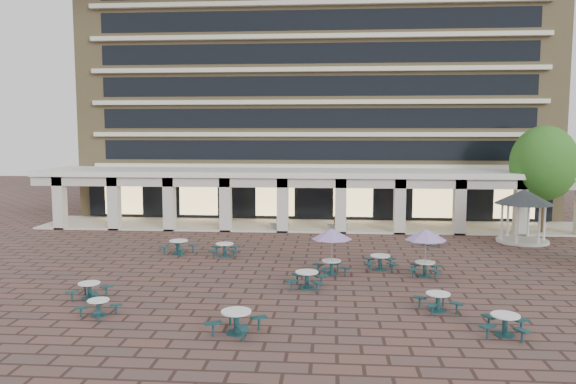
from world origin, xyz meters
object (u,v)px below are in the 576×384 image
Objects in this scene: picnic_table_2 at (236,320)px; gazebo at (524,203)px; planter_right at (337,223)px; planter_left at (279,225)px; picnic_table_1 at (98,306)px; picnic_table_0 at (89,289)px.

picnic_table_2 is 24.46m from gazebo.
planter_left is at bearing 180.00° from planter_right.
gazebo is at bearing 61.79° from picnic_table_1.
planter_left is 4.30m from planter_right.
planter_right is at bearing 166.07° from gazebo.
picnic_table_0 is 1.15× the size of planter_right.
picnic_table_1 is 0.48× the size of gazebo.
gazebo is (22.01, 16.73, 2.25)m from picnic_table_1.
gazebo is (23.36, 14.52, 2.21)m from picnic_table_0.
planter_left is (-0.42, 21.28, -0.07)m from picnic_table_2.
picnic_table_1 is at bearing -52.19° from picnic_table_0.
planter_left is 1.00× the size of planter_right.
picnic_table_1 is 20.50m from planter_left.
gazebo reaches higher than picnic_table_0.
picnic_table_2 is at bearing -20.97° from picnic_table_0.
picnic_table_0 reaches higher than picnic_table_1.
planter_left is (-16.58, 3.05, -2.20)m from gazebo.
planter_left is at bearing 169.59° from gazebo.
planter_left is (5.43, 19.77, 0.04)m from picnic_table_1.
picnic_table_0 is at bearing -122.23° from planter_right.
picnic_table_2 is 1.51× the size of planter_left.
picnic_table_0 is 0.77× the size of picnic_table_2.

